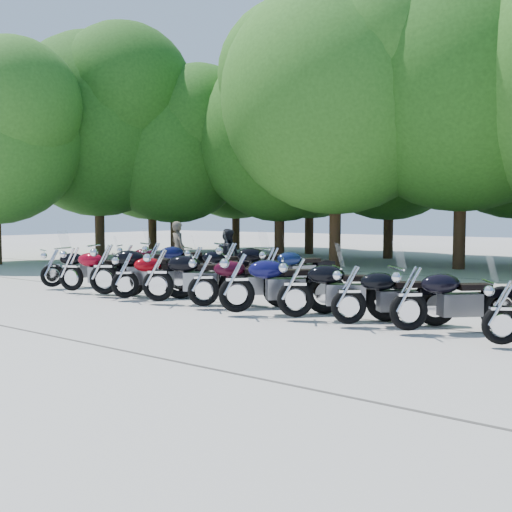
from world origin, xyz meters
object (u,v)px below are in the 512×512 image
Objects in this scene: motorcycle_1 at (71,267)px; motorcycle_4 at (158,273)px; motorcycle_5 at (203,278)px; rider_0 at (178,249)px; motorcycle_3 at (125,274)px; motorcycle_15 at (229,264)px; motorcycle_0 at (52,267)px; motorcycle_8 at (349,292)px; rider_1 at (227,257)px; motorcycle_2 at (104,267)px; motorcycle_6 at (237,281)px; motorcycle_16 at (270,268)px; motorcycle_14 at (195,265)px; motorcycle_7 at (295,285)px; motorcycle_13 at (153,260)px; motorcycle_12 at (127,260)px; motorcycle_10 at (502,310)px; motorcycle_9 at (409,296)px.

motorcycle_1 is 3.11m from motorcycle_4.
rider_0 is (-4.97, 4.32, 0.23)m from motorcycle_5.
motorcycle_15 is (0.90, 2.65, 0.09)m from motorcycle_3.
motorcycle_3 is at bearing -162.94° from motorcycle_0.
rider_1 reaches higher than motorcycle_8.
motorcycle_2 is 6.54m from motorcycle_8.
motorcycle_16 is (-1.31, 2.96, -0.03)m from motorcycle_6.
motorcycle_4 is at bearing -120.75° from motorcycle_2.
motorcycle_7 is at bearing 178.93° from motorcycle_14.
motorcycle_2 is at bearing 88.89° from motorcycle_15.
motorcycle_5 is 4.91m from motorcycle_13.
motorcycle_6 is 1.12× the size of motorcycle_8.
motorcycle_4 is at bearing -158.59° from motorcycle_12.
motorcycle_4 reaches higher than motorcycle_1.
motorcycle_10 is (2.61, -0.11, -0.04)m from motorcycle_8.
motorcycle_4 is 3.01m from motorcycle_16.
motorcycle_8 is 0.92× the size of motorcycle_13.
motorcycle_1 is 6.65m from motorcycle_7.
motorcycle_13 is 0.94× the size of motorcycle_15.
rider_1 is at bearing -108.46° from motorcycle_0.
motorcycle_0 is 1.05× the size of motorcycle_10.
motorcycle_15 is (2.98, 2.61, 0.06)m from motorcycle_1.
motorcycle_5 is 1.02× the size of motorcycle_14.
motorcycle_5 is 0.97× the size of motorcycle_7.
motorcycle_6 is (4.21, -0.16, -0.02)m from motorcycle_2.
motorcycle_5 is 0.96× the size of motorcycle_13.
motorcycle_0 is 0.97× the size of motorcycle_3.
rider_1 is at bearing -3.48° from motorcycle_6.
motorcycle_1 is 3.18m from motorcycle_14.
motorcycle_7 is at bearing 57.08° from motorcycle_10.
motorcycle_10 is at bearing -134.07° from motorcycle_8.
motorcycle_7 is at bearing 127.12° from rider_1.
motorcycle_4 is 0.99× the size of motorcycle_6.
motorcycle_15 is 1.08× the size of motorcycle_16.
motorcycle_4 is 1.20× the size of motorcycle_10.
motorcycle_10 is 0.94× the size of motorcycle_12.
motorcycle_14 is at bearing 26.52° from motorcycle_9.
motorcycle_14 is (0.60, 2.56, -0.08)m from motorcycle_2.
rider_0 is (-9.46, 4.26, 0.24)m from motorcycle_9.
rider_1 is (0.09, 1.23, 0.15)m from motorcycle_14.
motorcycle_9 reaches higher than motorcycle_3.
motorcycle_14 reaches higher than motorcycle_0.
motorcycle_9 is at bearing -148.29° from motorcycle_3.
motorcycle_12 is at bearing 31.56° from motorcycle_15.
motorcycle_0 is 1.13m from motorcycle_1.
motorcycle_14 is (-7.02, 2.42, -0.01)m from motorcycle_9.
motorcycle_6 reaches higher than motorcycle_12.
motorcycle_16 is (4.13, 2.85, 0.01)m from motorcycle_1.
motorcycle_9 reaches higher than motorcycle_8.
rider_1 is at bearing -122.98° from motorcycle_13.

